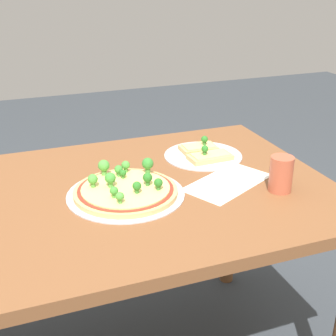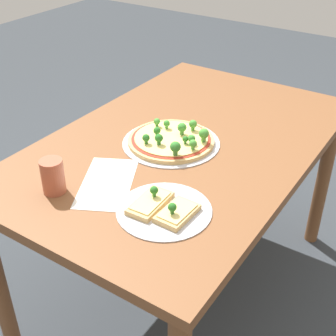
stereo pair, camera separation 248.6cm
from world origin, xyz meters
TOP-DOWN VIEW (x-y plane):
  - ground_plane at (0.00, 0.00)m, footprint 8.00×8.00m
  - dining_table at (0.00, 0.00)m, footprint 1.35×0.86m
  - pizza_tray_whole at (-0.05, 0.02)m, footprint 0.34×0.34m
  - pizza_tray_slice at (-0.38, -0.17)m, footprint 0.27×0.27m
  - drinking_cup at (-0.48, 0.16)m, footprint 0.07×0.07m
  - paper_menu at (-0.36, 0.06)m, footprint 0.32×0.26m

SIDE VIEW (x-z plane):
  - ground_plane at x=0.00m, z-range 0.00..0.00m
  - dining_table at x=0.00m, z-range 0.28..1.01m
  - paper_menu at x=-0.36m, z-range 0.73..0.73m
  - pizza_tray_slice at x=-0.38m, z-range 0.71..0.77m
  - pizza_tray_whole at x=-0.05m, z-range 0.71..0.78m
  - drinking_cup at x=-0.48m, z-range 0.73..0.84m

